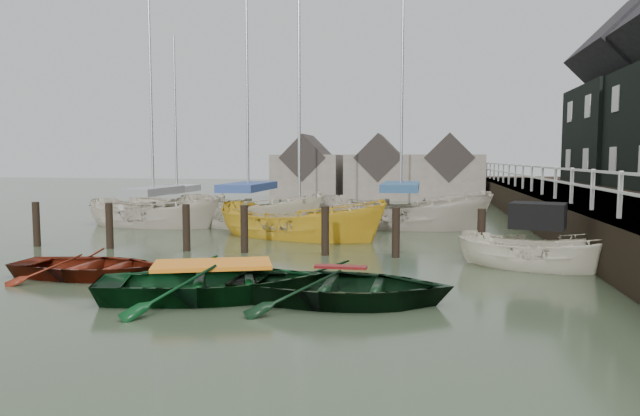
% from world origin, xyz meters
% --- Properties ---
extents(ground, '(120.00, 120.00, 0.00)m').
position_xyz_m(ground, '(0.00, 0.00, 0.00)').
color(ground, '#2D3924').
rests_on(ground, ground).
extents(pier, '(3.04, 32.00, 2.70)m').
position_xyz_m(pier, '(9.48, 10.00, 0.71)').
color(pier, black).
rests_on(pier, ground).
extents(mooring_pilings, '(13.72, 0.22, 1.80)m').
position_xyz_m(mooring_pilings, '(-1.11, 3.00, 0.50)').
color(mooring_pilings, black).
rests_on(mooring_pilings, ground).
extents(far_sheds, '(14.00, 4.08, 4.39)m').
position_xyz_m(far_sheds, '(0.83, 26.00, 1.86)').
color(far_sheds, '#665B51').
rests_on(far_sheds, ground).
extents(rowboat_red, '(3.72, 2.66, 0.77)m').
position_xyz_m(rowboat_red, '(-3.66, -0.92, 0.00)').
color(rowboat_red, '#5A1A0C').
rests_on(rowboat_red, ground).
extents(rowboat_green, '(5.22, 4.45, 0.92)m').
position_xyz_m(rowboat_green, '(-0.15, -2.30, 0.00)').
color(rowboat_green, black).
rests_on(rowboat_green, ground).
extents(rowboat_dkgreen, '(4.30, 3.09, 0.89)m').
position_xyz_m(rowboat_dkgreen, '(2.40, -2.18, 0.00)').
color(rowboat_dkgreen, black).
rests_on(rowboat_dkgreen, ground).
extents(motorboat, '(4.31, 2.66, 2.42)m').
position_xyz_m(motorboat, '(6.80, 2.06, 0.11)').
color(motorboat, beige).
rests_on(motorboat, ground).
extents(sailboat_a, '(6.50, 3.38, 10.88)m').
position_xyz_m(sailboat_a, '(-6.91, 8.74, 0.06)').
color(sailboat_a, beige).
rests_on(sailboat_a, ground).
extents(sailboat_b, '(7.55, 5.00, 12.59)m').
position_xyz_m(sailboat_b, '(-3.01, 9.16, 0.06)').
color(sailboat_b, beige).
rests_on(sailboat_b, ground).
extents(sailboat_c, '(7.14, 4.69, 11.50)m').
position_xyz_m(sailboat_c, '(-0.34, 6.60, 0.01)').
color(sailboat_c, gold).
rests_on(sailboat_c, ground).
extents(sailboat_d, '(7.44, 3.71, 12.08)m').
position_xyz_m(sailboat_d, '(3.04, 10.08, 0.06)').
color(sailboat_d, '#B8AD9D').
rests_on(sailboat_d, ground).
extents(sailboat_e, '(6.05, 3.89, 9.45)m').
position_xyz_m(sailboat_e, '(-7.45, 12.17, 0.06)').
color(sailboat_e, beige).
rests_on(sailboat_e, ground).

